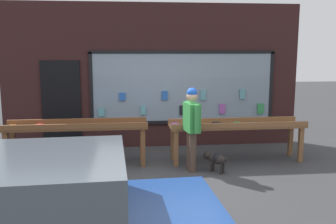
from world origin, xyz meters
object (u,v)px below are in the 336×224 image
object	(u,v)px
display_table_right	(236,128)
small_dog	(216,159)
display_table_left	(77,130)
person_browsing	(192,123)

from	to	relation	value
display_table_right	small_dog	bearing A→B (deg)	-129.92
display_table_left	small_dog	bearing A→B (deg)	-14.94
person_browsing	small_dog	world-z (taller)	person_browsing
display_table_left	display_table_right	xyz separation A→B (m)	(3.31, 0.00, -0.04)
display_table_left	display_table_right	bearing A→B (deg)	0.02
display_table_left	person_browsing	bearing A→B (deg)	-14.34
person_browsing	small_dog	bearing A→B (deg)	-117.66
display_table_left	small_dog	xyz separation A→B (m)	(2.70, -0.72, -0.48)
display_table_left	person_browsing	size ratio (longest dim) A/B	1.75
display_table_left	display_table_right	size ratio (longest dim) A/B	1.00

